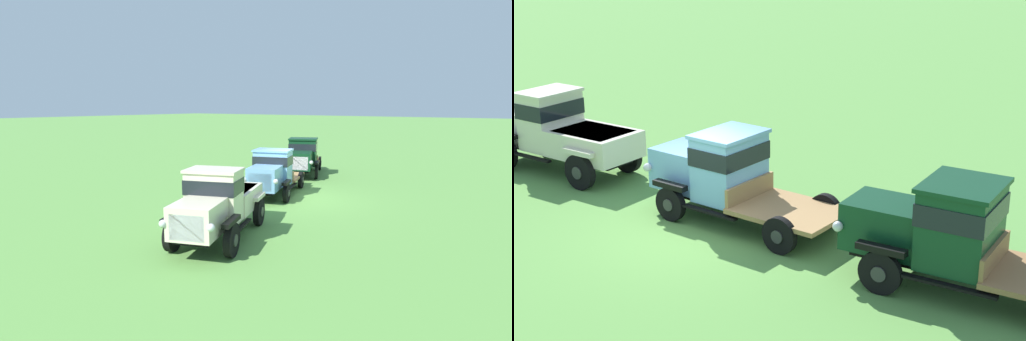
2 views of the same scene
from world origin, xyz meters
The scene contains 4 objects.
ground_plane centered at (0.00, 0.00, 0.00)m, with size 240.00×240.00×0.00m, color #5B9342.
vintage_truck_foreground_near centered at (-5.81, -0.61, 1.07)m, with size 4.87×3.13×2.14m.
vintage_truck_second_in_line centered at (-0.32, 1.07, 1.05)m, with size 5.02×3.01×2.03m.
vintage_truck_midrow_center centered at (4.97, 2.47, 1.11)m, with size 5.12×3.35×2.08m.
Camera 2 is at (13.70, -7.69, 6.55)m, focal length 55.00 mm.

